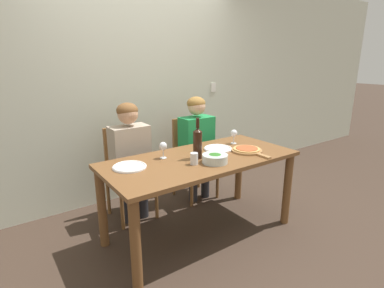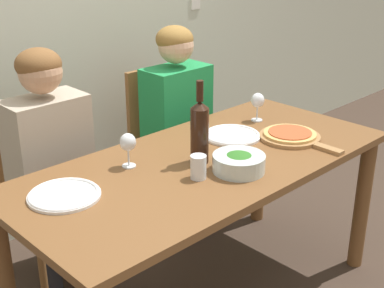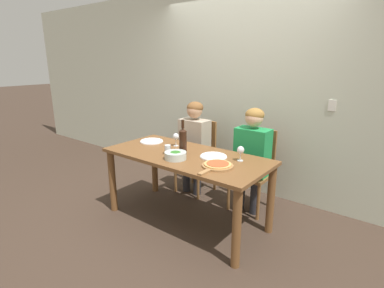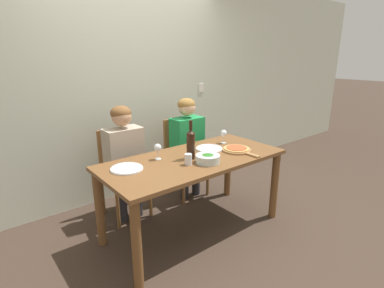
# 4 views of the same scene
# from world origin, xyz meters

# --- Properties ---
(dining_table) EXTENTS (1.77, 0.81, 0.77)m
(dining_table) POSITION_xyz_m (0.00, 0.00, 0.65)
(dining_table) COLOR brown
(dining_table) RESTS_ON ground
(chair_left) EXTENTS (0.42, 0.42, 0.95)m
(chair_left) POSITION_xyz_m (-0.40, 0.76, 0.51)
(chair_left) COLOR brown
(chair_left) RESTS_ON ground
(chair_right) EXTENTS (0.42, 0.42, 0.95)m
(chair_right) POSITION_xyz_m (0.44, 0.76, 0.51)
(chair_right) COLOR brown
(chair_right) RESTS_ON ground
(person_woman) EXTENTS (0.47, 0.51, 1.22)m
(person_woman) POSITION_xyz_m (-0.40, 0.65, 0.74)
(person_woman) COLOR #28282D
(person_woman) RESTS_ON ground
(person_man) EXTENTS (0.47, 0.51, 1.22)m
(person_man) POSITION_xyz_m (0.44, 0.65, 0.74)
(person_man) COLOR #28282D
(person_man) RESTS_ON ground
(wine_bottle) EXTENTS (0.08, 0.08, 0.37)m
(wine_bottle) POSITION_xyz_m (-0.04, -0.00, 0.92)
(wine_bottle) COLOR black
(wine_bottle) RESTS_ON dining_table
(broccoli_bowl) EXTENTS (0.22, 0.22, 0.08)m
(broccoli_bowl) POSITION_xyz_m (0.01, -0.18, 0.81)
(broccoli_bowl) COLOR silver
(broccoli_bowl) RESTS_ON dining_table
(dinner_plate_left) EXTENTS (0.28, 0.28, 0.02)m
(dinner_plate_left) POSITION_xyz_m (-0.64, 0.13, 0.78)
(dinner_plate_left) COLOR white
(dinner_plate_left) RESTS_ON dining_table
(dinner_plate_right) EXTENTS (0.28, 0.28, 0.02)m
(dinner_plate_right) POSITION_xyz_m (0.28, 0.10, 0.78)
(dinner_plate_right) COLOR white
(dinner_plate_right) RESTS_ON dining_table
(pizza_on_board) EXTENTS (0.29, 0.43, 0.04)m
(pizza_on_board) POSITION_xyz_m (0.47, -0.12, 0.79)
(pizza_on_board) COLOR #9E7042
(pizza_on_board) RESTS_ON dining_table
(wine_glass_left) EXTENTS (0.07, 0.07, 0.15)m
(wine_glass_left) POSITION_xyz_m (-0.29, 0.18, 0.88)
(wine_glass_left) COLOR silver
(wine_glass_left) RESTS_ON dining_table
(wine_glass_right) EXTENTS (0.07, 0.07, 0.15)m
(wine_glass_right) POSITION_xyz_m (0.55, 0.17, 0.88)
(wine_glass_right) COLOR silver
(wine_glass_right) RESTS_ON dining_table
(water_tumbler) EXTENTS (0.07, 0.07, 0.10)m
(water_tumbler) POSITION_xyz_m (-0.16, -0.11, 0.82)
(water_tumbler) COLOR silver
(water_tumbler) RESTS_ON dining_table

